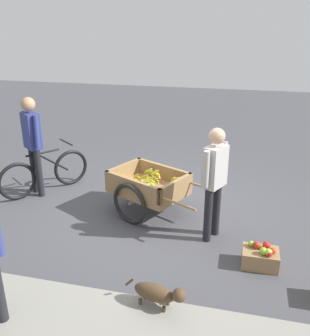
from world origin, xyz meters
The scene contains 7 objects.
ground_plane centered at (0.00, 0.00, 0.00)m, with size 24.00×24.00×0.00m, color #47474C.
fruit_cart centered at (0.16, 0.08, 0.44)m, with size 1.82×1.40×0.71m.
vendor_person centered at (-0.88, 0.57, 0.95)m, with size 0.33×0.53×1.59m.
bicycle centered at (2.12, -0.26, 0.35)m, with size 1.04×1.37×0.85m.
cyclist_person centered at (2.21, -0.14, 1.03)m, with size 0.43×0.37×1.71m.
dog centered at (-0.49, 2.20, 0.27)m, with size 0.67×0.26×0.40m.
mixed_fruit_crate centered at (-1.54, 1.10, 0.13)m, with size 0.44×0.32×0.32m.
Camera 1 is at (-1.18, 5.15, 2.83)m, focal length 39.67 mm.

